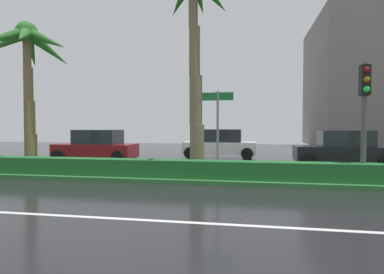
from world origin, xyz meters
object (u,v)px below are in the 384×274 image
Objects in this scene: traffic_signal_median_right at (365,100)px; car_in_traffic_second at (220,144)px; street_name_sign at (218,122)px; car_in_traffic_third at (343,149)px; palm_tree_mid_left at (27,54)px; palm_tree_centre_left at (194,7)px; car_in_traffic_leading at (96,146)px.

traffic_signal_median_right is 10.14m from car_in_traffic_second.
traffic_signal_median_right is 4.74m from street_name_sign.
traffic_signal_median_right is at bearing 122.29° from car_in_traffic_second.
car_in_traffic_second and car_in_traffic_third have the same top height.
palm_tree_mid_left reaches higher than car_in_traffic_third.
palm_tree_centre_left reaches higher than palm_tree_mid_left.
traffic_signal_median_right reaches higher than car_in_traffic_third.
car_in_traffic_third is at bearing 15.91° from palm_tree_mid_left.
street_name_sign is 0.70× the size of car_in_traffic_leading.
traffic_signal_median_right reaches higher than car_in_traffic_second.
car_in_traffic_leading is (-7.01, 4.78, -1.25)m from street_name_sign.
palm_tree_mid_left reaches higher than car_in_traffic_second.
palm_tree_mid_left is at bearing 176.75° from palm_tree_centre_left.
palm_tree_mid_left is 8.88m from street_name_sign.
palm_tree_centre_left is 6.79m from traffic_signal_median_right.
car_in_traffic_third is at bearing 81.49° from traffic_signal_median_right.
palm_tree_mid_left is 1.46× the size of car_in_traffic_second.
traffic_signal_median_right is 5.80m from car_in_traffic_third.
palm_tree_centre_left is at bearing 87.45° from car_in_traffic_second.
palm_tree_mid_left reaches higher than traffic_signal_median_right.
street_name_sign is 0.70× the size of car_in_traffic_third.
car_in_traffic_leading is at bearing 145.71° from street_name_sign.
palm_tree_centre_left is at bearing -3.25° from palm_tree_mid_left.
car_in_traffic_leading is 12.50m from car_in_traffic_third.
palm_tree_centre_left is 9.16m from car_in_traffic_leading.
car_in_traffic_leading is (-6.04, 4.08, -5.55)m from palm_tree_centre_left.
car_in_traffic_second is (-0.64, 8.05, -1.25)m from street_name_sign.
traffic_signal_median_right is at bearing 156.26° from car_in_traffic_leading.
car_in_traffic_leading is (-11.69, 5.14, -1.92)m from traffic_signal_median_right.
traffic_signal_median_right is 1.26× the size of street_name_sign.
car_in_traffic_third is (6.45, 4.35, -5.55)m from palm_tree_centre_left.
car_in_traffic_third is (0.81, 5.41, -1.92)m from traffic_signal_median_right.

